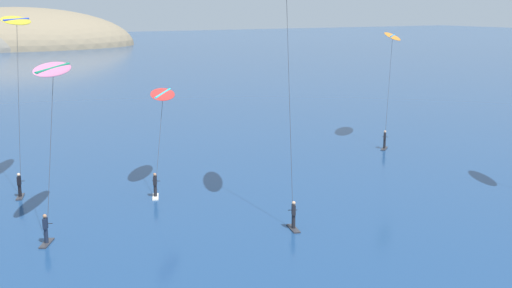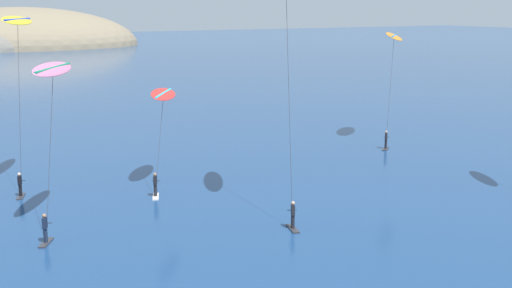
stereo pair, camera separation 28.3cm
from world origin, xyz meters
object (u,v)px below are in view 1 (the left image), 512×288
Objects in this scene: kitesurfer_orange at (392,44)px; kitesurfer_yellow at (17,34)px; kitesurfer_pink at (53,83)px; kitesurfer_red at (162,101)px; kitesurfer_white at (287,4)px.

kitesurfer_orange is 0.85× the size of kitesurfer_yellow.
kitesurfer_yellow is 1.26× the size of kitesurfer_pink.
kitesurfer_orange is 1.48× the size of kitesurfer_red.
kitesurfer_yellow is at bearing 179.55° from kitesurfer_orange.
kitesurfer_white is at bearing -45.39° from kitesurfer_yellow.
kitesurfer_red is (-24.44, -3.77, -3.10)m from kitesurfer_orange.
kitesurfer_orange reaches higher than kitesurfer_red.
kitesurfer_pink is at bearing -164.35° from kitesurfer_orange.
kitesurfer_white is at bearing -16.28° from kitesurfer_pink.
kitesurfer_orange is 24.93m from kitesurfer_red.
kitesurfer_white is (4.42, -9.33, 6.69)m from kitesurfer_red.
kitesurfer_white is 1.17× the size of kitesurfer_yellow.
kitesurfer_yellow is at bearing 155.27° from kitesurfer_red.
kitesurfer_yellow is at bearing 134.61° from kitesurfer_white.
kitesurfer_red is 10.76m from kitesurfer_yellow.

